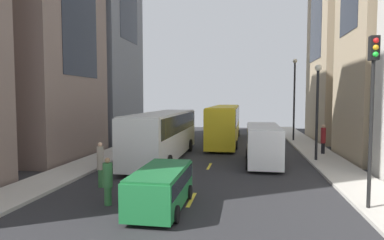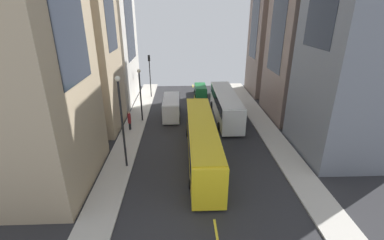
% 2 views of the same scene
% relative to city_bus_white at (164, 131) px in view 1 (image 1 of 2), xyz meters
% --- Properties ---
extents(ground_plane, '(42.25, 42.25, 0.00)m').
position_rel_city_bus_white_xyz_m(ground_plane, '(3.49, 5.10, -2.01)').
color(ground_plane, '#28282B').
extents(sidewalk_west, '(2.57, 44.00, 0.15)m').
position_rel_city_bus_white_xyz_m(sidewalk_west, '(-4.35, 5.10, -1.93)').
color(sidewalk_west, '#B2ADA3').
rests_on(sidewalk_west, ground).
extents(sidewalk_east, '(2.57, 44.00, 0.15)m').
position_rel_city_bus_white_xyz_m(sidewalk_east, '(11.34, 5.10, -1.93)').
color(sidewalk_east, '#B2ADA3').
rests_on(sidewalk_east, ground).
extents(lane_stripe_1, '(0.16, 2.00, 0.01)m').
position_rel_city_bus_white_xyz_m(lane_stripe_1, '(3.49, -8.90, -2.00)').
color(lane_stripe_1, yellow).
rests_on(lane_stripe_1, ground).
extents(lane_stripe_2, '(0.16, 2.00, 0.01)m').
position_rel_city_bus_white_xyz_m(lane_stripe_2, '(3.49, -1.90, -2.00)').
color(lane_stripe_2, yellow).
rests_on(lane_stripe_2, ground).
extents(lane_stripe_3, '(0.16, 2.00, 0.01)m').
position_rel_city_bus_white_xyz_m(lane_stripe_3, '(3.49, 5.10, -2.00)').
color(lane_stripe_3, yellow).
rests_on(lane_stripe_3, ground).
extents(lane_stripe_4, '(0.16, 2.00, 0.01)m').
position_rel_city_bus_white_xyz_m(lane_stripe_4, '(3.49, 12.10, -2.00)').
color(lane_stripe_4, yellow).
rests_on(lane_stripe_4, ground).
extents(lane_stripe_5, '(0.16, 2.00, 0.01)m').
position_rel_city_bus_white_xyz_m(lane_stripe_5, '(3.49, 19.10, -2.00)').
color(lane_stripe_5, yellow).
rests_on(lane_stripe_5, ground).
extents(lane_stripe_6, '(0.16, 2.00, 0.01)m').
position_rel_city_bus_white_xyz_m(lane_stripe_6, '(3.49, 26.10, -2.00)').
color(lane_stripe_6, yellow).
rests_on(lane_stripe_6, ground).
extents(city_bus_white, '(2.80, 12.12, 3.35)m').
position_rel_city_bus_white_xyz_m(city_bus_white, '(0.00, 0.00, 0.00)').
color(city_bus_white, silver).
rests_on(city_bus_white, ground).
extents(streetcar_yellow, '(2.70, 14.98, 3.59)m').
position_rel_city_bus_white_xyz_m(streetcar_yellow, '(3.77, 9.99, 0.12)').
color(streetcar_yellow, yellow).
rests_on(streetcar_yellow, ground).
extents(delivery_van_white, '(2.25, 6.16, 2.58)m').
position_rel_city_bus_white_xyz_m(delivery_van_white, '(6.93, -0.72, -0.49)').
color(delivery_van_white, white).
rests_on(delivery_van_white, ground).
extents(car_green_0, '(1.96, 4.35, 1.60)m').
position_rel_city_bus_white_xyz_m(car_green_0, '(2.49, -10.20, -1.07)').
color(car_green_0, '#1E7238').
rests_on(car_green_0, ground).
extents(pedestrian_crossing_mid, '(0.37, 0.37, 2.22)m').
position_rel_city_bus_white_xyz_m(pedestrian_crossing_mid, '(11.62, 3.46, -0.68)').
color(pedestrian_crossing_mid, black).
rests_on(pedestrian_crossing_mid, ground).
extents(pedestrian_walking_far, '(0.39, 0.39, 1.96)m').
position_rel_city_bus_white_xyz_m(pedestrian_walking_far, '(0.24, -10.13, -0.98)').
color(pedestrian_walking_far, '#336B38').
rests_on(pedestrian_walking_far, ground).
extents(pedestrian_waiting_curb, '(0.32, 0.32, 2.22)m').
position_rel_city_bus_white_xyz_m(pedestrian_waiting_curb, '(-1.23, -7.65, -0.82)').
color(pedestrian_waiting_curb, '#336B38').
rests_on(pedestrian_waiting_curb, ground).
extents(traffic_light_near_corner, '(0.32, 0.44, 6.53)m').
position_rel_city_bus_white_xyz_m(traffic_light_near_corner, '(10.45, -9.22, 2.63)').
color(traffic_light_near_corner, black).
rests_on(traffic_light_near_corner, ground).
extents(streetlamp_near, '(0.44, 0.44, 8.13)m').
position_rel_city_bus_white_xyz_m(streetlamp_near, '(10.55, 11.36, 3.04)').
color(streetlamp_near, black).
rests_on(streetlamp_near, ground).
extents(streetlamp_far, '(0.44, 0.44, 6.48)m').
position_rel_city_bus_white_xyz_m(streetlamp_far, '(10.55, 0.72, 2.15)').
color(streetlamp_far, black).
rests_on(streetlamp_far, ground).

